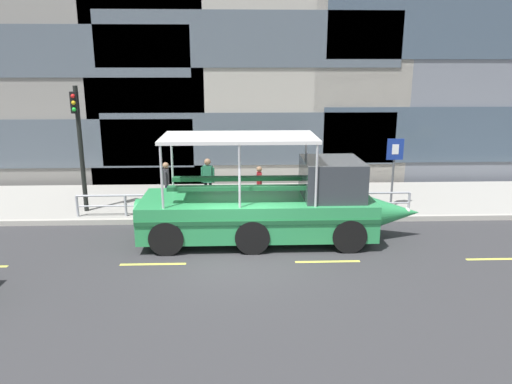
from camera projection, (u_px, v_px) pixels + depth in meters
name	position (u px, v px, depth m)	size (l,w,h in m)	color
ground_plane	(241.00, 258.00, 13.48)	(120.00, 120.00, 0.00)	#333335
sidewalk	(240.00, 200.00, 18.87)	(32.00, 4.80, 0.18)	#99968E
curb_edge	(240.00, 220.00, 16.46)	(32.00, 0.18, 0.18)	#B2ADA3
lane_centreline	(241.00, 263.00, 13.12)	(25.80, 0.12, 0.01)	#DBD64C
curb_guardrail	(245.00, 200.00, 16.64)	(11.68, 0.09, 0.78)	#9EA0A8
traffic_light_pole	(79.00, 137.00, 16.50)	(0.24, 0.46, 4.41)	black
parking_sign	(394.00, 161.00, 17.22)	(0.60, 0.12, 2.55)	#4C4F54
duck_tour_boat	(274.00, 206.00, 14.64)	(8.73, 2.55, 3.25)	#2D9351
pedestrian_near_bow	(347.00, 178.00, 18.06)	(0.30, 0.40, 1.58)	black
pedestrian_mid_left	(259.00, 182.00, 17.52)	(0.21, 0.44, 1.52)	black
pedestrian_mid_right	(208.00, 177.00, 17.64)	(0.50, 0.26, 1.77)	black
pedestrian_near_stern	(166.00, 180.00, 17.61)	(0.23, 0.48, 1.65)	#1E2338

